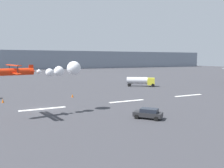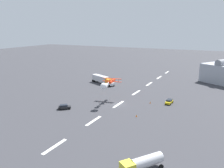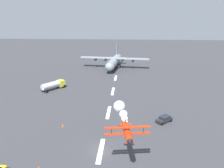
{
  "view_description": "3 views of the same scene",
  "coord_description": "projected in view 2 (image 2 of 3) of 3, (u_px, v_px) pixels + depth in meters",
  "views": [
    {
      "loc": [
        -7.53,
        -41.91,
        8.74
      ],
      "look_at": [
        14.86,
        2.61,
        3.41
      ],
      "focal_mm": 38.19,
      "sensor_mm": 36.0,
      "label": 1
    },
    {
      "loc": [
        72.42,
        33.83,
        26.35
      ],
      "look_at": [
        -4.64,
        -4.89,
        5.76
      ],
      "focal_mm": 38.57,
      "sensor_mm": 36.0,
      "label": 2
    },
    {
      "loc": [
        -33.89,
        -4.58,
        23.9
      ],
      "look_at": [
        29.76,
        0.0,
        3.91
      ],
      "focal_mm": 33.65,
      "sensor_mm": 36.0,
      "label": 3
    }
  ],
  "objects": [
    {
      "name": "fuel_tanker_truck",
      "position": [
        142.0,
        163.0,
        44.5
      ],
      "size": [
        8.49,
        7.02,
        2.9
      ],
      "color": "yellow",
      "rests_on": "ground"
    },
    {
      "name": "semi_truck_orange",
      "position": [
        102.0,
        79.0,
        113.6
      ],
      "size": [
        8.75,
        14.32,
        3.7
      ],
      "color": "silver",
      "rests_on": "ground"
    },
    {
      "name": "stunt_biplane_red",
      "position": [
        107.0,
        84.0,
        82.87
      ],
      "size": [
        13.86,
        7.17,
        2.35
      ],
      "color": "red"
    },
    {
      "name": "runway_stripe_5",
      "position": [
        93.0,
        121.0,
        69.07
      ],
      "size": [
        8.0,
        0.9,
        0.01
      ],
      "primitive_type": "cube",
      "color": "white",
      "rests_on": "ground"
    },
    {
      "name": "runway_stripe_0",
      "position": [
        167.0,
        72.0,
        142.88
      ],
      "size": [
        8.0,
        0.9,
        0.01
      ],
      "primitive_type": "cube",
      "color": "white",
      "rests_on": "ground"
    },
    {
      "name": "followme_car_yellow",
      "position": [
        64.0,
        107.0,
        78.83
      ],
      "size": [
        4.01,
        4.32,
        1.52
      ],
      "color": "#262628",
      "rests_on": "ground"
    },
    {
      "name": "airport_staff_sedan",
      "position": [
        169.0,
        101.0,
        84.3
      ],
      "size": [
        4.28,
        2.23,
        1.52
      ],
      "color": "yellow",
      "rests_on": "ground"
    },
    {
      "name": "traffic_cone_far",
      "position": [
        136.0,
        116.0,
        72.1
      ],
      "size": [
        0.44,
        0.44,
        0.75
      ],
      "primitive_type": "cone",
      "color": "orange",
      "rests_on": "ground"
    },
    {
      "name": "runway_stripe_4",
      "position": [
        119.0,
        104.0,
        83.83
      ],
      "size": [
        8.0,
        0.9,
        0.01
      ],
      "primitive_type": "cube",
      "color": "white",
      "rests_on": "ground"
    },
    {
      "name": "runway_stripe_1",
      "position": [
        159.0,
        77.0,
        128.11
      ],
      "size": [
        8.0,
        0.9,
        0.01
      ],
      "primitive_type": "cube",
      "color": "white",
      "rests_on": "ground"
    },
    {
      "name": "ground_plane",
      "position": [
        119.0,
        104.0,
        83.83
      ],
      "size": [
        440.0,
        440.0,
        0.0
      ],
      "primitive_type": "plane",
      "color": "#38383D",
      "rests_on": "ground"
    },
    {
      "name": "runway_stripe_3",
      "position": [
        136.0,
        93.0,
        98.59
      ],
      "size": [
        8.0,
        0.9,
        0.01
      ],
      "primitive_type": "cube",
      "color": "white",
      "rests_on": "ground"
    },
    {
      "name": "runway_stripe_6",
      "position": [
        55.0,
        146.0,
        54.31
      ],
      "size": [
        8.0,
        0.9,
        0.01
      ],
      "primitive_type": "cube",
      "color": "white",
      "rests_on": "ground"
    },
    {
      "name": "runway_stripe_2",
      "position": [
        149.0,
        84.0,
        113.35
      ],
      "size": [
        8.0,
        0.9,
        0.01
      ],
      "primitive_type": "cube",
      "color": "white",
      "rests_on": "ground"
    },
    {
      "name": "traffic_cone_near",
      "position": [
        150.0,
        102.0,
        84.78
      ],
      "size": [
        0.44,
        0.44,
        0.75
      ],
      "primitive_type": "cone",
      "color": "orange",
      "rests_on": "ground"
    }
  ]
}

